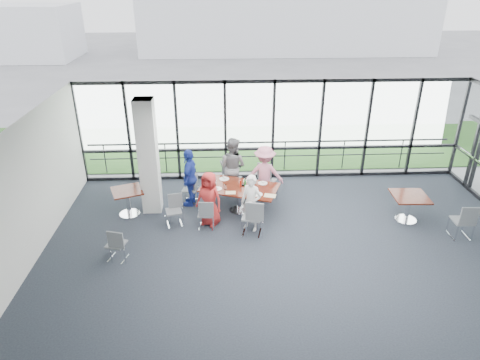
{
  "coord_description": "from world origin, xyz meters",
  "views": [
    {
      "loc": [
        -1.64,
        -7.7,
        6.01
      ],
      "look_at": [
        -1.16,
        2.51,
        1.1
      ],
      "focal_mm": 32.0,
      "sensor_mm": 36.0,
      "label": 1
    }
  ],
  "objects_px": {
    "side_table_left": "(127,195)",
    "chair_spare_la": "(116,244)",
    "diner_near_right": "(251,203)",
    "diner_end": "(190,177)",
    "chair_spare_lb": "(174,211)",
    "chair_main_nl": "(206,214)",
    "chair_main_end": "(190,189)",
    "structural_column": "(148,157)",
    "chair_spare_r": "(462,221)",
    "diner_far_left": "(232,167)",
    "main_table": "(239,190)",
    "chair_main_nr": "(252,217)",
    "diner_far_right": "(265,174)",
    "side_table_right": "(410,199)",
    "chair_main_fl": "(232,179)",
    "chair_main_fr": "(267,181)",
    "diner_near_left": "(209,199)"
  },
  "relations": [
    {
      "from": "structural_column",
      "to": "chair_spare_r",
      "type": "height_order",
      "value": "structural_column"
    },
    {
      "from": "diner_far_right",
      "to": "chair_main_fl",
      "type": "relative_size",
      "value": 1.76
    },
    {
      "from": "diner_near_right",
      "to": "chair_spare_lb",
      "type": "distance_m",
      "value": 2.07
    },
    {
      "from": "diner_end",
      "to": "chair_main_fl",
      "type": "bearing_deg",
      "value": 129.35
    },
    {
      "from": "chair_spare_r",
      "to": "chair_main_fl",
      "type": "bearing_deg",
      "value": 157.28
    },
    {
      "from": "chair_main_fr",
      "to": "chair_spare_la",
      "type": "bearing_deg",
      "value": 59.47
    },
    {
      "from": "diner_near_right",
      "to": "diner_far_right",
      "type": "xyz_separation_m",
      "value": [
        0.5,
        1.58,
        0.08
      ]
    },
    {
      "from": "side_table_left",
      "to": "side_table_right",
      "type": "relative_size",
      "value": 1.07
    },
    {
      "from": "diner_far_right",
      "to": "chair_main_nr",
      "type": "height_order",
      "value": "diner_far_right"
    },
    {
      "from": "chair_main_end",
      "to": "chair_main_nl",
      "type": "bearing_deg",
      "value": 31.64
    },
    {
      "from": "chair_main_nr",
      "to": "chair_main_fl",
      "type": "distance_m",
      "value": 2.33
    },
    {
      "from": "side_table_left",
      "to": "diner_far_right",
      "type": "height_order",
      "value": "diner_far_right"
    },
    {
      "from": "chair_spare_lb",
      "to": "chair_spare_r",
      "type": "bearing_deg",
      "value": 159.41
    },
    {
      "from": "side_table_right",
      "to": "chair_spare_la",
      "type": "bearing_deg",
      "value": -169.26
    },
    {
      "from": "side_table_right",
      "to": "chair_spare_r",
      "type": "distance_m",
      "value": 1.34
    },
    {
      "from": "side_table_right",
      "to": "diner_near_left",
      "type": "bearing_deg",
      "value": 179.13
    },
    {
      "from": "diner_end",
      "to": "chair_main_nr",
      "type": "xyz_separation_m",
      "value": [
        1.64,
        -1.66,
        -0.36
      ]
    },
    {
      "from": "diner_near_right",
      "to": "chair_spare_lb",
      "type": "relative_size",
      "value": 1.88
    },
    {
      "from": "side_table_right",
      "to": "chair_main_nl",
      "type": "distance_m",
      "value": 5.41
    },
    {
      "from": "chair_main_end",
      "to": "chair_spare_lb",
      "type": "relative_size",
      "value": 1.01
    },
    {
      "from": "diner_end",
      "to": "chair_spare_lb",
      "type": "relative_size",
      "value": 2.09
    },
    {
      "from": "chair_main_fl",
      "to": "chair_main_fr",
      "type": "bearing_deg",
      "value": -168.06
    },
    {
      "from": "diner_near_right",
      "to": "diner_end",
      "type": "bearing_deg",
      "value": 169.45
    },
    {
      "from": "side_table_right",
      "to": "chair_main_nl",
      "type": "relative_size",
      "value": 1.14
    },
    {
      "from": "diner_near_right",
      "to": "side_table_left",
      "type": "bearing_deg",
      "value": -164.46
    },
    {
      "from": "chair_main_fr",
      "to": "chair_main_end",
      "type": "bearing_deg",
      "value": 28.47
    },
    {
      "from": "side_table_left",
      "to": "chair_spare_la",
      "type": "xyz_separation_m",
      "value": [
        0.12,
        -2.08,
        -0.21
      ]
    },
    {
      "from": "main_table",
      "to": "chair_main_end",
      "type": "relative_size",
      "value": 2.85
    },
    {
      "from": "chair_main_nl",
      "to": "chair_main_nr",
      "type": "height_order",
      "value": "chair_main_nr"
    },
    {
      "from": "diner_near_right",
      "to": "diner_far_left",
      "type": "height_order",
      "value": "diner_far_left"
    },
    {
      "from": "chair_main_fr",
      "to": "chair_spare_la",
      "type": "relative_size",
      "value": 1.14
    },
    {
      "from": "structural_column",
      "to": "diner_far_right",
      "type": "height_order",
      "value": "structural_column"
    },
    {
      "from": "diner_far_left",
      "to": "chair_main_end",
      "type": "distance_m",
      "value": 1.42
    },
    {
      "from": "structural_column",
      "to": "diner_near_right",
      "type": "xyz_separation_m",
      "value": [
        2.69,
        -1.17,
        -0.84
      ]
    },
    {
      "from": "chair_main_nr",
      "to": "side_table_left",
      "type": "bearing_deg",
      "value": 173.8
    },
    {
      "from": "diner_far_left",
      "to": "chair_spare_la",
      "type": "height_order",
      "value": "diner_far_left"
    },
    {
      "from": "diner_near_right",
      "to": "chair_spare_la",
      "type": "bearing_deg",
      "value": -129.03
    },
    {
      "from": "chair_spare_r",
      "to": "chair_main_end",
      "type": "bearing_deg",
      "value": 165.22
    },
    {
      "from": "chair_main_nr",
      "to": "chair_spare_la",
      "type": "bearing_deg",
      "value": -150.94
    },
    {
      "from": "diner_far_right",
      "to": "chair_main_fl",
      "type": "height_order",
      "value": "diner_far_right"
    },
    {
      "from": "chair_spare_la",
      "to": "diner_far_right",
      "type": "bearing_deg",
      "value": 52.18
    },
    {
      "from": "main_table",
      "to": "diner_far_left",
      "type": "bearing_deg",
      "value": 118.89
    },
    {
      "from": "side_table_left",
      "to": "diner_far_left",
      "type": "bearing_deg",
      "value": 20.9
    },
    {
      "from": "diner_near_right",
      "to": "diner_far_left",
      "type": "relative_size",
      "value": 0.85
    },
    {
      "from": "chair_main_nl",
      "to": "chair_main_end",
      "type": "height_order",
      "value": "chair_main_nl"
    },
    {
      "from": "chair_main_nr",
      "to": "diner_end",
      "type": "bearing_deg",
      "value": 147.22
    },
    {
      "from": "side_table_left",
      "to": "chair_main_nl",
      "type": "xyz_separation_m",
      "value": [
        2.15,
        -0.78,
        -0.21
      ]
    },
    {
      "from": "diner_end",
      "to": "chair_spare_r",
      "type": "distance_m",
      "value": 7.2
    },
    {
      "from": "diner_near_right",
      "to": "chair_spare_r",
      "type": "distance_m",
      "value": 5.29
    },
    {
      "from": "chair_main_end",
      "to": "chair_spare_r",
      "type": "height_order",
      "value": "chair_spare_r"
    }
  ]
}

